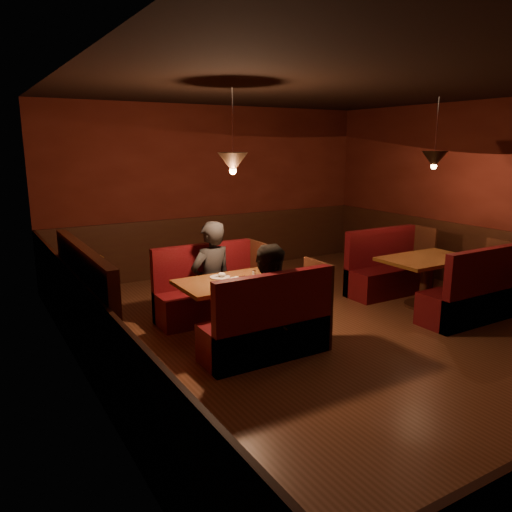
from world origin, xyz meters
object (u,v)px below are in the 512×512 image
main_table (235,293)px  second_bench_near (473,298)px  main_bench_far (210,295)px  second_table (426,270)px  main_bench_near (270,330)px  second_bench_far (387,273)px  diner_a (211,259)px  diner_b (273,284)px

main_table → second_bench_near: bearing=-21.6°
main_bench_far → second_table: 3.03m
main_bench_far → second_bench_near: bearing=-33.4°
main_bench_near → second_table: bearing=7.2°
second_table → second_bench_near: size_ratio=0.90×
main_table → main_bench_far: bearing=88.8°
second_bench_far → diner_a: 2.92m
second_bench_far → main_bench_near: bearing=-158.7°
main_table → second_bench_near: (2.85, -1.13, -0.22)m
main_table → diner_b: 0.68m
main_bench_far → second_bench_near: (2.84, -1.87, 0.01)m
second_bench_far → diner_b: diner_b is taller
diner_b → second_table: bearing=-11.9°
second_table → second_bench_near: second_bench_near is taller
second_bench_near → main_bench_far: bearing=146.6°
main_table → diner_a: bearing=91.3°
second_table → main_bench_far: bearing=158.3°
main_bench_far → second_bench_far: second_bench_far is taller
main_bench_far → second_bench_far: (2.84, -0.37, 0.01)m
diner_a → main_bench_far: bearing=-112.8°
second_bench_near → diner_b: diner_b is taller
main_bench_near → diner_b: bearing=44.8°
second_bench_near → main_bench_near: bearing=172.1°
second_table → second_bench_far: 0.78m
second_bench_far → main_bench_far: bearing=172.6°
main_bench_far → second_table: (2.81, -1.12, 0.22)m
main_bench_far → diner_a: diner_a is taller
main_table → main_bench_far: 0.77m
second_bench_far → second_table: bearing=-92.2°
main_table → second_bench_far: 2.89m
diner_a → diner_b: diner_a is taller
diner_b → main_bench_near: bearing=-152.2°
diner_a → main_bench_near: bearing=80.9°
main_bench_far → diner_a: 0.54m
main_table → diner_a: (-0.01, 0.61, 0.29)m
main_table → main_bench_near: bearing=-88.8°
main_bench_far → main_table: bearing=-91.2°
main_table → main_bench_far: (0.02, 0.74, -0.23)m
diner_a → second_bench_far: bearing=165.0°
second_table → diner_b: bearing=-175.0°
second_bench_far → diner_a: bearing=175.3°
main_bench_far → main_bench_near: (0.00, -1.48, 0.00)m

